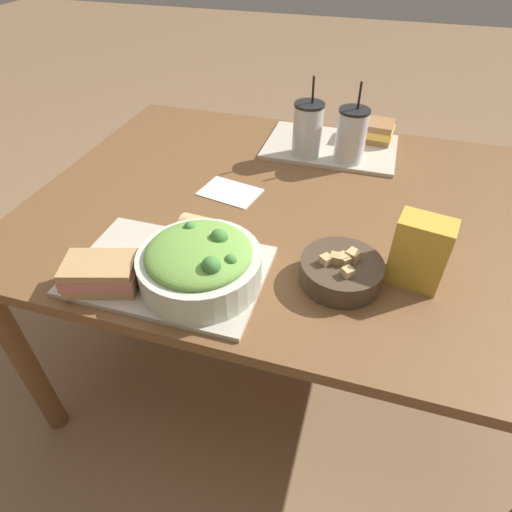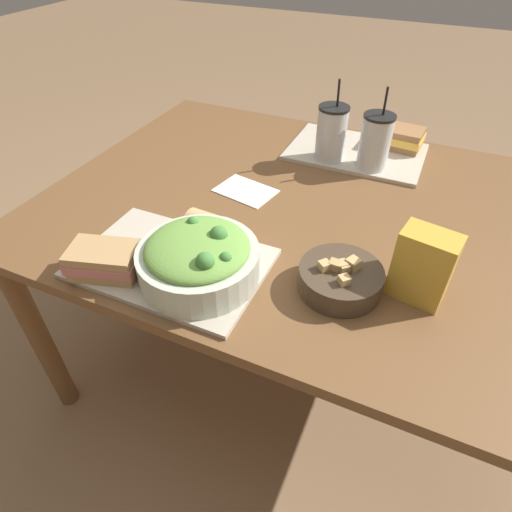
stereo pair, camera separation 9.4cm
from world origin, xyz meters
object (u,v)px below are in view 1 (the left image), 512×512
object	(u,v)px
drink_cup_dark	(307,131)
chip_bag	(420,252)
napkin_folded	(230,192)
sandwich_near	(101,274)
salad_bowl	(200,263)
sandwich_far	(370,130)
drink_cup_red	(351,137)
soup_bowl	(341,270)
baguette_near	(208,234)

from	to	relation	value
drink_cup_dark	chip_bag	world-z (taller)	drink_cup_dark
chip_bag	napkin_folded	xyz separation A→B (m)	(-0.51, 0.23, -0.08)
sandwich_near	chip_bag	xyz separation A→B (m)	(0.63, 0.22, 0.04)
salad_bowl	sandwich_far	distance (m)	0.87
sandwich_far	drink_cup_red	size ratio (longest dim) A/B	0.64
salad_bowl	napkin_folded	world-z (taller)	salad_bowl
sandwich_near	drink_cup_red	size ratio (longest dim) A/B	0.71
sandwich_far	chip_bag	distance (m)	0.69
drink_cup_dark	drink_cup_red	distance (m)	0.13
sandwich_far	napkin_folded	xyz separation A→B (m)	(-0.35, -0.44, -0.04)
salad_bowl	drink_cup_red	size ratio (longest dim) A/B	1.07
soup_bowl	baguette_near	xyz separation A→B (m)	(-0.32, 0.02, 0.02)
baguette_near	chip_bag	size ratio (longest dim) A/B	0.84
sandwich_far	chip_bag	xyz separation A→B (m)	(0.16, -0.67, 0.04)
sandwich_near	chip_bag	distance (m)	0.67
soup_bowl	chip_bag	world-z (taller)	chip_bag
drink_cup_red	chip_bag	xyz separation A→B (m)	(0.21, -0.50, -0.01)
chip_bag	napkin_folded	bearing A→B (deg)	166.40
drink_cup_red	drink_cup_dark	bearing A→B (deg)	180.00
sandwich_far	chip_bag	size ratio (longest dim) A/B	0.98
sandwich_near	napkin_folded	distance (m)	0.47
salad_bowl	sandwich_far	world-z (taller)	salad_bowl
soup_bowl	baguette_near	distance (m)	0.32
baguette_near	soup_bowl	bearing A→B (deg)	-88.91
salad_bowl	drink_cup_dark	bearing A→B (deg)	81.51
sandwich_near	drink_cup_dark	distance (m)	0.78
salad_bowl	sandwich_near	world-z (taller)	salad_bowl
sandwich_far	drink_cup_red	xyz separation A→B (m)	(-0.05, -0.17, 0.04)
sandwich_near	baguette_near	xyz separation A→B (m)	(0.17, 0.19, 0.00)
soup_bowl	napkin_folded	world-z (taller)	soup_bowl
drink_cup_dark	drink_cup_red	xyz separation A→B (m)	(0.13, -0.00, -0.00)
sandwich_near	drink_cup_red	world-z (taller)	drink_cup_red
drink_cup_red	chip_bag	size ratio (longest dim) A/B	1.53
soup_bowl	baguette_near	size ratio (longest dim) A/B	1.34
salad_bowl	baguette_near	size ratio (longest dim) A/B	1.95
drink_cup_dark	sandwich_near	bearing A→B (deg)	-112.15
drink_cup_dark	soup_bowl	bearing A→B (deg)	-70.85
salad_bowl	baguette_near	world-z (taller)	salad_bowl
drink_cup_dark	chip_bag	distance (m)	0.60
sandwich_near	sandwich_far	world-z (taller)	same
salad_bowl	drink_cup_red	distance (m)	0.69
salad_bowl	soup_bowl	world-z (taller)	salad_bowl
salad_bowl	napkin_folded	bearing A→B (deg)	100.21
baguette_near	chip_bag	distance (m)	0.47
drink_cup_dark	drink_cup_red	bearing A→B (deg)	-0.00
sandwich_near	napkin_folded	size ratio (longest dim) A/B	0.95
salad_bowl	baguette_near	bearing A→B (deg)	103.93
drink_cup_dark	napkin_folded	size ratio (longest dim) A/B	1.36
salad_bowl	drink_cup_red	xyz separation A→B (m)	(0.23, 0.65, 0.02)
salad_bowl	drink_cup_dark	xyz separation A→B (m)	(0.10, 0.65, 0.03)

